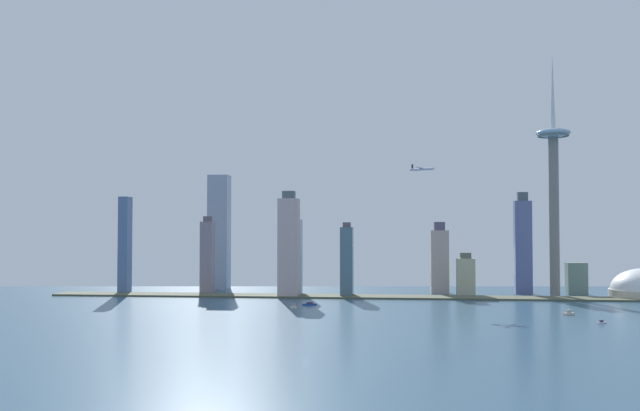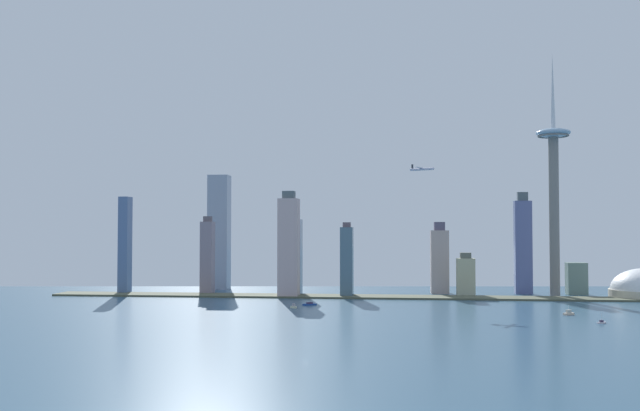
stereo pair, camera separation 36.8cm
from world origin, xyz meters
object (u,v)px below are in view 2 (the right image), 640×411
at_px(skyscraper_9, 208,257).
at_px(boat_1, 602,322).
at_px(airplane, 422,169).
at_px(boat_3, 294,306).
at_px(skyscraper_8, 125,245).
at_px(skyscraper_5, 466,276).
at_px(skyscraper_0, 576,279).
at_px(skyscraper_3, 347,261).
at_px(skyscraper_1, 289,246).
at_px(skyscraper_6, 440,260).
at_px(boat_0, 569,313).
at_px(skyscraper_4, 219,232).
at_px(boat_2, 310,304).
at_px(observation_tower, 554,174).
at_px(skyscraper_2, 294,257).
at_px(skyscraper_7, 523,246).

xyz_separation_m(skyscraper_9, boat_1, (418.61, -235.63, -46.54)).
bearing_deg(airplane, boat_3, -112.39).
bearing_deg(boat_3, skyscraper_8, 8.25).
bearing_deg(skyscraper_5, skyscraper_8, -176.77).
xyz_separation_m(skyscraper_0, skyscraper_3, (-288.39, -58.28, 23.60)).
distance_m(skyscraper_1, skyscraper_6, 201.96).
bearing_deg(boat_3, boat_0, -147.67).
height_order(skyscraper_4, skyscraper_6, skyscraper_4).
relative_size(skyscraper_4, boat_1, 17.49).
distance_m(skyscraper_1, skyscraper_3, 73.85).
height_order(skyscraper_9, airplane, airplane).
height_order(skyscraper_0, boat_0, skyscraper_0).
distance_m(skyscraper_0, boat_2, 359.59).
bearing_deg(boat_3, observation_tower, -113.86).
relative_size(skyscraper_4, skyscraper_9, 1.59).
bearing_deg(airplane, skyscraper_5, 65.99).
distance_m(skyscraper_3, boat_3, 144.40).
bearing_deg(boat_1, skyscraper_5, 87.44).
relative_size(skyscraper_2, boat_3, 12.20).
bearing_deg(airplane, skyscraper_3, -159.23).
relative_size(boat_3, airplane, 0.27).
bearing_deg(skyscraper_8, skyscraper_9, 3.67).
relative_size(observation_tower, airplane, 10.42).
bearing_deg(observation_tower, skyscraper_8, -178.05).
height_order(skyscraper_3, skyscraper_7, skyscraper_7).
bearing_deg(skyscraper_1, skyscraper_6, 21.50).
distance_m(skyscraper_1, skyscraper_2, 38.66).
xyz_separation_m(skyscraper_0, skyscraper_2, (-357.28, -36.21, 27.56)).
distance_m(observation_tower, boat_0, 242.30).
bearing_deg(boat_1, airplane, 102.77).
bearing_deg(boat_0, skyscraper_4, 114.02).
relative_size(skyscraper_8, skyscraper_9, 1.25).
xyz_separation_m(skyscraper_6, skyscraper_7, (106.39, 2.09, 19.07)).
height_order(skyscraper_4, boat_3, skyscraper_4).
relative_size(skyscraper_1, skyscraper_8, 1.04).
height_order(observation_tower, boat_2, observation_tower).
bearing_deg(airplane, skyscraper_1, -151.65).
xyz_separation_m(skyscraper_2, skyscraper_5, (216.43, 12.77, -23.23)).
distance_m(observation_tower, skyscraper_1, 340.26).
bearing_deg(skyscraper_3, boat_1, -42.52).
xyz_separation_m(skyscraper_2, skyscraper_8, (-218.82, -11.76, 14.65)).
xyz_separation_m(skyscraper_6, airplane, (-24.68, -69.82, 112.86)).
distance_m(observation_tower, airplane, 167.62).
bearing_deg(skyscraper_3, observation_tower, 6.44).
bearing_deg(skyscraper_0, boat_1, -100.28).
distance_m(skyscraper_6, boat_0, 247.58).
xyz_separation_m(skyscraper_6, boat_0, (108.08, -218.93, -41.06)).
xyz_separation_m(skyscraper_7, boat_3, (-270.61, -191.65, -60.16)).
bearing_deg(skyscraper_3, boat_2, -109.07).
bearing_deg(skyscraper_8, skyscraper_5, 3.23).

